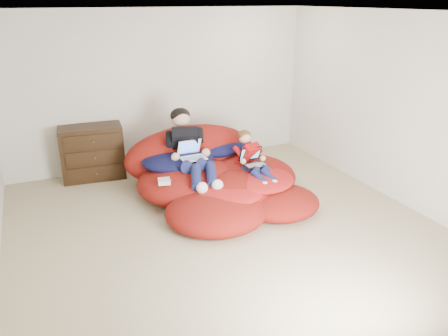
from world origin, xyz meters
The scene contains 9 objects.
room_shell centered at (0.00, 0.00, 0.22)m, with size 5.10×5.10×2.77m.
dresser centered at (-1.20, 2.25, 0.42)m, with size 0.96×0.57×0.83m.
beanbag_pile centered at (0.29, 0.91, 0.26)m, with size 2.35×2.47×0.93m.
cream_pillow centered at (-0.21, 1.77, 0.62)m, with size 0.47×0.30×0.30m, color beige.
older_boy centered at (-0.04, 1.09, 0.72)m, with size 0.50×1.30×0.85m.
younger_boy centered at (0.73, 0.69, 0.59)m, with size 0.33×0.90×0.58m.
laptop_white centered at (-0.04, 0.99, 0.64)m, with size 0.34×0.34×0.23m.
laptop_black centered at (0.73, 0.64, 0.55)m, with size 0.32×0.32×0.23m.
power_adapter centered at (-0.52, 0.71, 0.42)m, with size 0.15×0.15×0.06m, color silver.
Camera 1 is at (-1.92, -4.34, 2.63)m, focal length 35.00 mm.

